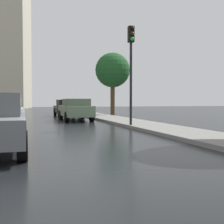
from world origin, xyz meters
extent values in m
plane|color=black|center=(0.00, 0.00, 0.00)|extent=(120.00, 120.00, 0.00)
cube|color=black|center=(2.77, 19.04, 0.59)|extent=(1.78, 4.20, 0.56)
cube|color=black|center=(2.78, 18.81, 1.12)|extent=(1.54, 2.01, 0.51)
cylinder|color=black|center=(1.96, 20.41, 0.31)|extent=(0.23, 0.63, 0.63)
cylinder|color=black|center=(3.55, 20.43, 0.31)|extent=(0.23, 0.63, 0.63)
cylinder|color=black|center=(1.99, 17.65, 0.31)|extent=(0.23, 0.63, 0.63)
cylinder|color=black|center=(3.58, 17.67, 0.31)|extent=(0.23, 0.63, 0.63)
cube|color=slate|center=(2.54, 13.55, 0.64)|extent=(1.66, 4.44, 0.66)
cube|color=#4D5C49|center=(2.54, 13.30, 1.19)|extent=(1.46, 2.35, 0.44)
cylinder|color=black|center=(1.79, 15.01, 0.31)|extent=(0.22, 0.62, 0.62)
cylinder|color=black|center=(3.30, 15.01, 0.31)|extent=(0.22, 0.62, 0.62)
cylinder|color=black|center=(1.78, 12.09, 0.31)|extent=(0.22, 0.62, 0.62)
cylinder|color=black|center=(3.29, 12.08, 0.31)|extent=(0.22, 0.62, 0.62)
cube|color=gray|center=(-1.65, 7.65, 1.18)|extent=(1.71, 1.91, 0.44)
cylinder|color=black|center=(-0.88, 5.88, 0.30)|extent=(0.25, 0.61, 0.60)
cylinder|color=black|center=(-0.75, 8.71, 0.30)|extent=(0.25, 0.61, 0.60)
cylinder|color=black|center=(-0.77, 0.79, 0.33)|extent=(0.22, 0.66, 0.66)
cylinder|color=black|center=(-0.76, 3.64, 0.33)|extent=(0.22, 0.66, 0.66)
cylinder|color=black|center=(4.18, 7.64, 2.08)|extent=(0.12, 0.12, 3.89)
cube|color=black|center=(4.18, 7.64, 4.40)|extent=(0.26, 0.26, 0.75)
sphere|color=#360503|center=(4.18, 7.47, 4.65)|extent=(0.17, 0.17, 0.17)
sphere|color=#392405|center=(4.18, 7.47, 4.40)|extent=(0.17, 0.17, 0.17)
sphere|color=green|center=(4.18, 7.47, 4.15)|extent=(0.17, 0.17, 0.17)
cylinder|color=#4C3823|center=(6.67, 18.88, 1.44)|extent=(0.37, 0.37, 2.87)
sphere|color=#1E5123|center=(6.67, 18.88, 3.91)|extent=(2.95, 2.95, 2.95)
cube|color=beige|center=(-4.13, 50.75, 15.22)|extent=(10.45, 10.52, 30.44)
camera|label=1|loc=(-0.77, -5.76, 1.27)|focal=48.29mm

